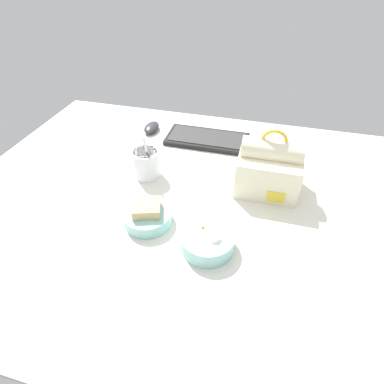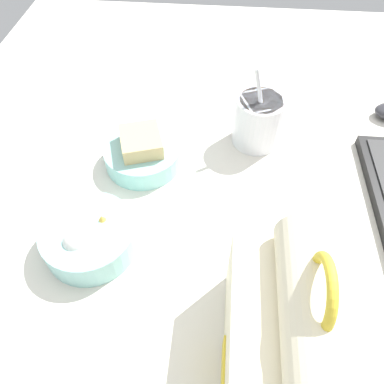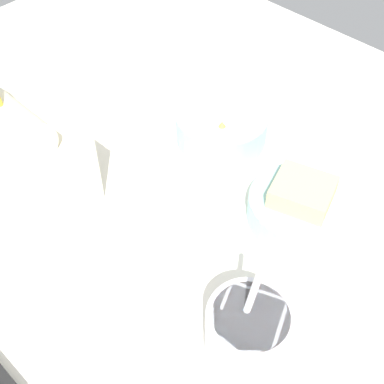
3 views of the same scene
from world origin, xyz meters
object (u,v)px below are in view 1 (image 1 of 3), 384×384
at_px(keyboard, 206,139).
at_px(computer_mouse, 152,127).
at_px(lunch_bag, 269,168).
at_px(soup_cup, 147,163).
at_px(bento_bowl_snacks, 207,240).
at_px(bento_bowl_sandwich, 147,215).

bearing_deg(keyboard, computer_mouse, 174.30).
xyz_separation_m(lunch_bag, soup_cup, (-0.38, -0.03, -0.03)).
height_order(bento_bowl_snacks, computer_mouse, bento_bowl_snacks).
relative_size(keyboard, lunch_bag, 1.51).
bearing_deg(computer_mouse, bento_bowl_snacks, -56.71).
bearing_deg(bento_bowl_sandwich, soup_cup, 111.27).
xyz_separation_m(lunch_bag, computer_mouse, (-0.47, 0.25, -0.06)).
bearing_deg(lunch_bag, keyboard, 136.52).
bearing_deg(lunch_bag, bento_bowl_sandwich, -142.63).
bearing_deg(keyboard, soup_cup, -118.09).
xyz_separation_m(bento_bowl_snacks, computer_mouse, (-0.35, 0.53, -0.01)).
xyz_separation_m(keyboard, soup_cup, (-0.14, -0.26, 0.04)).
bearing_deg(soup_cup, bento_bowl_sandwich, -68.73).
distance_m(keyboard, lunch_bag, 0.34).
distance_m(lunch_bag, computer_mouse, 0.54).
bearing_deg(keyboard, lunch_bag, -43.48).
bearing_deg(soup_cup, bento_bowl_snacks, -43.83).
distance_m(keyboard, bento_bowl_snacks, 0.52).
relative_size(soup_cup, bento_bowl_sandwich, 1.17).
relative_size(bento_bowl_sandwich, computer_mouse, 1.40).
xyz_separation_m(soup_cup, bento_bowl_sandwich, (0.08, -0.20, -0.02)).
distance_m(keyboard, bento_bowl_sandwich, 0.47).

